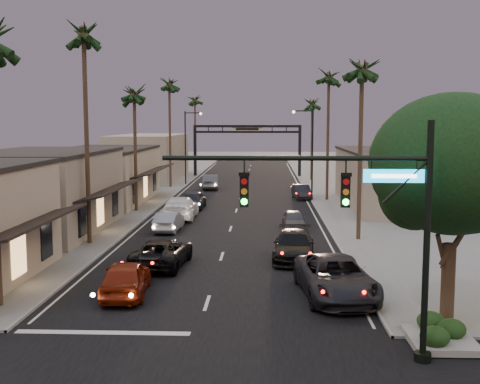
# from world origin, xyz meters

# --- Properties ---
(ground) EXTENTS (200.00, 200.00, 0.00)m
(ground) POSITION_xyz_m (0.00, 40.00, 0.00)
(ground) COLOR slate
(ground) RESTS_ON ground
(road) EXTENTS (14.00, 120.00, 0.02)m
(road) POSITION_xyz_m (0.00, 45.00, 0.00)
(road) COLOR black
(road) RESTS_ON ground
(sidewalk_left) EXTENTS (5.00, 92.00, 0.12)m
(sidewalk_left) POSITION_xyz_m (-9.50, 52.00, 0.06)
(sidewalk_left) COLOR slate
(sidewalk_left) RESTS_ON ground
(sidewalk_right) EXTENTS (5.00, 92.00, 0.12)m
(sidewalk_right) POSITION_xyz_m (9.50, 52.00, 0.06)
(sidewalk_right) COLOR slate
(sidewalk_right) RESTS_ON ground
(storefront_mid) EXTENTS (8.00, 14.00, 5.50)m
(storefront_mid) POSITION_xyz_m (-13.00, 26.00, 2.75)
(storefront_mid) COLOR gray
(storefront_mid) RESTS_ON ground
(storefront_far) EXTENTS (8.00, 16.00, 5.00)m
(storefront_far) POSITION_xyz_m (-13.00, 42.00, 2.50)
(storefront_far) COLOR tan
(storefront_far) RESTS_ON ground
(storefront_dist) EXTENTS (8.00, 20.00, 6.00)m
(storefront_dist) POSITION_xyz_m (-13.00, 65.00, 3.00)
(storefront_dist) COLOR gray
(storefront_dist) RESTS_ON ground
(building_right) EXTENTS (8.00, 18.00, 5.00)m
(building_right) POSITION_xyz_m (14.00, 40.00, 2.50)
(building_right) COLOR gray
(building_right) RESTS_ON ground
(traffic_signal) EXTENTS (8.51, 0.22, 7.80)m
(traffic_signal) POSITION_xyz_m (5.69, 4.00, 5.08)
(traffic_signal) COLOR black
(traffic_signal) RESTS_ON ground
(corner_tree) EXTENTS (6.20, 6.20, 8.80)m
(corner_tree) POSITION_xyz_m (9.48, 7.45, 5.98)
(corner_tree) COLOR #38281C
(corner_tree) RESTS_ON ground
(planter) EXTENTS (2.20, 2.60, 0.24)m
(planter) POSITION_xyz_m (8.60, 5.50, 0.00)
(planter) COLOR gray
(planter) RESTS_ON ground
(arch) EXTENTS (15.20, 0.40, 7.27)m
(arch) POSITION_xyz_m (0.00, 70.00, 5.53)
(arch) COLOR black
(arch) RESTS_ON ground
(streetlight_right) EXTENTS (2.13, 0.30, 9.00)m
(streetlight_right) POSITION_xyz_m (6.92, 45.00, 5.33)
(streetlight_right) COLOR black
(streetlight_right) RESTS_ON ground
(streetlight_left) EXTENTS (2.13, 0.30, 9.00)m
(streetlight_left) POSITION_xyz_m (-6.92, 58.00, 5.33)
(streetlight_left) COLOR black
(streetlight_left) RESTS_ON ground
(palm_lb) EXTENTS (3.20, 3.20, 15.20)m
(palm_lb) POSITION_xyz_m (-8.60, 22.00, 13.39)
(palm_lb) COLOR #38281C
(palm_lb) RESTS_ON ground
(palm_lc) EXTENTS (3.20, 3.20, 12.20)m
(palm_lc) POSITION_xyz_m (-8.60, 36.00, 10.47)
(palm_lc) COLOR #38281C
(palm_lc) RESTS_ON ground
(palm_ld) EXTENTS (3.20, 3.20, 14.20)m
(palm_ld) POSITION_xyz_m (-8.60, 55.00, 12.42)
(palm_ld) COLOR #38281C
(palm_ld) RESTS_ON ground
(palm_ra) EXTENTS (3.20, 3.20, 13.20)m
(palm_ra) POSITION_xyz_m (8.60, 24.00, 11.44)
(palm_ra) COLOR #38281C
(palm_ra) RESTS_ON ground
(palm_rb) EXTENTS (3.20, 3.20, 14.20)m
(palm_rb) POSITION_xyz_m (8.60, 44.00, 12.42)
(palm_rb) COLOR #38281C
(palm_rb) RESTS_ON ground
(palm_rc) EXTENTS (3.20, 3.20, 12.20)m
(palm_rc) POSITION_xyz_m (8.60, 64.00, 10.47)
(palm_rc) COLOR #38281C
(palm_rc) RESTS_ON ground
(palm_far) EXTENTS (3.20, 3.20, 13.20)m
(palm_far) POSITION_xyz_m (-8.30, 78.00, 11.44)
(palm_far) COLOR #38281C
(palm_far) RESTS_ON ground
(oncoming_red) EXTENTS (2.31, 4.91, 1.62)m
(oncoming_red) POSITION_xyz_m (-3.73, 10.96, 0.81)
(oncoming_red) COLOR maroon
(oncoming_red) RESTS_ON ground
(oncoming_pickup) EXTENTS (2.98, 5.69, 1.53)m
(oncoming_pickup) POSITION_xyz_m (-3.04, 16.46, 0.76)
(oncoming_pickup) COLOR black
(oncoming_pickup) RESTS_ON ground
(oncoming_silver) EXTENTS (1.70, 4.39, 1.43)m
(oncoming_silver) POSITION_xyz_m (-4.33, 26.88, 0.71)
(oncoming_silver) COLOR gray
(oncoming_silver) RESTS_ON ground
(oncoming_white) EXTENTS (2.55, 6.19, 1.79)m
(oncoming_white) POSITION_xyz_m (-4.27, 32.38, 0.90)
(oncoming_white) COLOR white
(oncoming_white) RESTS_ON ground
(oncoming_dgrey) EXTENTS (2.11, 5.07, 1.72)m
(oncoming_dgrey) POSITION_xyz_m (-3.92, 37.88, 0.86)
(oncoming_dgrey) COLOR black
(oncoming_dgrey) RESTS_ON ground
(oncoming_grey_far) EXTENTS (2.28, 5.24, 1.67)m
(oncoming_grey_far) POSITION_xyz_m (-3.81, 53.75, 0.84)
(oncoming_grey_far) COLOR #47474C
(oncoming_grey_far) RESTS_ON ground
(curbside_near) EXTENTS (3.61, 6.68, 1.78)m
(curbside_near) POSITION_xyz_m (5.61, 11.11, 0.89)
(curbside_near) COLOR black
(curbside_near) RESTS_ON ground
(curbside_black) EXTENTS (2.64, 5.68, 1.61)m
(curbside_black) POSITION_xyz_m (4.11, 18.32, 0.80)
(curbside_black) COLOR black
(curbside_black) RESTS_ON ground
(curbside_grey) EXTENTS (1.71, 3.95, 1.33)m
(curbside_grey) POSITION_xyz_m (4.58, 28.18, 0.66)
(curbside_grey) COLOR #454549
(curbside_grey) RESTS_ON ground
(curbside_far) EXTENTS (1.96, 4.45, 1.42)m
(curbside_far) POSITION_xyz_m (6.20, 45.36, 0.71)
(curbside_far) COLOR black
(curbside_far) RESTS_ON ground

